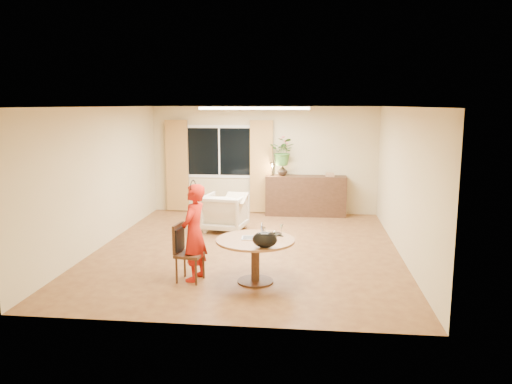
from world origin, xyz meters
The scene contains 24 objects.
floor centered at (0.00, 0.00, 0.00)m, with size 6.50×6.50×0.00m, color brown.
ceiling centered at (0.00, 0.00, 2.60)m, with size 6.50×6.50×0.00m, color white.
wall_back centered at (0.00, 3.25, 1.30)m, with size 5.50×5.50×0.00m, color tan.
wall_left centered at (-2.75, 0.00, 1.30)m, with size 6.50×6.50×0.00m, color tan.
wall_right centered at (2.75, 0.00, 1.30)m, with size 6.50×6.50×0.00m, color tan.
window centered at (-1.10, 3.23, 1.50)m, with size 1.70×0.03×1.30m.
curtain_left centered at (-2.15, 3.15, 1.15)m, with size 0.55×0.08×2.25m, color olive.
curtain_right centered at (-0.05, 3.15, 1.15)m, with size 0.55×0.08×2.25m, color olive.
ceiling_panel centered at (0.00, 1.20, 2.57)m, with size 2.20×0.35×0.05m, color white.
dining_table centered at (0.34, -1.71, 0.53)m, with size 1.18×1.18×0.67m.
dining_chair centered at (-0.65, -1.76, 0.44)m, with size 0.42×0.38×0.88m, color black, non-canonical shape.
child centered at (-0.60, -1.69, 0.74)m, with size 0.35×0.54×1.48m, color red.
laptop centered at (0.29, -1.68, 0.79)m, with size 0.35×0.23×0.23m, color #B7B7BC, non-canonical shape.
tumbler centered at (0.43, -1.45, 0.73)m, with size 0.08×0.08×0.11m, color white, non-canonical shape.
wine_glass centered at (0.71, -1.51, 0.76)m, with size 0.07×0.07×0.19m, color white, non-canonical shape.
pot_lid centered at (0.60, -1.42, 0.69)m, with size 0.24×0.24×0.04m, color white, non-canonical shape.
handbag centered at (0.52, -2.15, 0.79)m, with size 0.35×0.20×0.23m, color black, non-canonical shape.
armchair centered at (-0.64, 1.33, 0.39)m, with size 0.84×0.86×0.79m, color beige.
throw centered at (-0.40, 1.25, 0.80)m, with size 0.45×0.55×0.03m, color beige, non-canonical shape.
sideboard centered at (1.04, 3.01, 0.48)m, with size 1.92×0.47×0.96m, color black.
vase centered at (0.47, 3.01, 1.08)m, with size 0.24×0.24×0.25m, color black.
bouquet centered at (0.48, 3.01, 1.54)m, with size 0.59×0.51×0.66m, color #346726.
book_stack centered at (1.60, 3.01, 1.00)m, with size 0.22×0.16×0.09m, color #97694D, non-canonical shape.
desk_lamp centered at (0.23, 2.96, 1.12)m, with size 0.14×0.14×0.33m, color black, non-canonical shape.
Camera 1 is at (1.12, -8.84, 2.64)m, focal length 35.00 mm.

